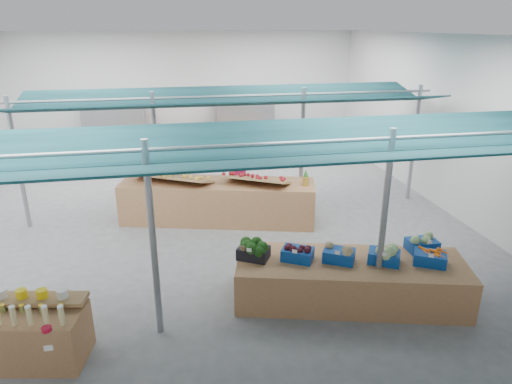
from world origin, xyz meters
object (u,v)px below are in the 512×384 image
Objects in this scene: veg_counter at (350,281)px; vendor_left at (165,173)px; vendor_right at (236,169)px; bottle_shelf at (24,333)px; fruit_counter at (218,201)px.

vendor_left is at bearing 136.43° from veg_counter.
bottle_shelf is at bearing 69.61° from vendor_right.
vendor_right is (-1.20, 4.84, 0.53)m from veg_counter.
fruit_counter is at bearing 130.33° from veg_counter.
vendor_left is 1.80m from vendor_right.
vendor_left is at bearing 80.39° from bottle_shelf.
fruit_counter is 2.50× the size of vendor_left.
vendor_left is (-3.00, 4.84, 0.53)m from veg_counter.
fruit_counter is at bearing 76.15° from vendor_right.
veg_counter is 5.72m from vendor_left.
vendor_right is at bearing -165.24° from vendor_left.
vendor_left is (-1.20, 1.10, 0.42)m from fruit_counter.
veg_counter is at bearing 136.53° from vendor_left.
vendor_left is at bearing 152.25° from fruit_counter.
vendor_right is at bearing 65.43° from bottle_shelf.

